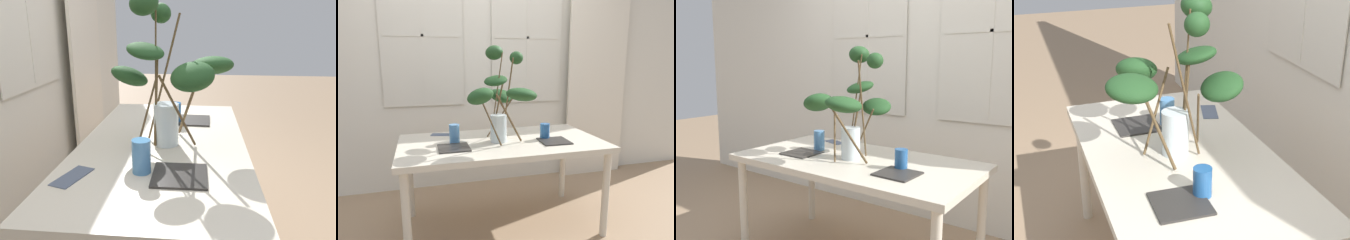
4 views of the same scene
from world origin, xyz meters
The scene contains 8 objects.
curtain_sheer_side centered at (1.38, 0.87, 1.11)m, with size 0.73×0.03×2.21m, color silver.
dining_table centered at (0.00, 0.00, 0.66)m, with size 1.57×0.85×0.73m.
vase_with_branches centered at (-0.02, -0.04, 1.10)m, with size 0.57×0.69×0.75m.
drinking_glass_blue_left centered at (-0.36, 0.05, 0.80)m, with size 0.08×0.08×0.14m, color #4C84BC.
drinking_glass_blue_right centered at (0.35, -0.04, 0.79)m, with size 0.08×0.08×0.12m, color #235693.
plate_square_left centered at (-0.39, -0.11, 0.73)m, with size 0.22×0.22×0.01m, color #2D2B28.
plate_square_right centered at (0.39, -0.14, 0.74)m, with size 0.22×0.22×0.01m, color #2D2B28.
napkin_folded centered at (-0.43, 0.32, 0.73)m, with size 0.19×0.08×0.00m, color #4C566B.
Camera 1 is at (-1.58, -0.18, 1.33)m, focal length 34.66 mm.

